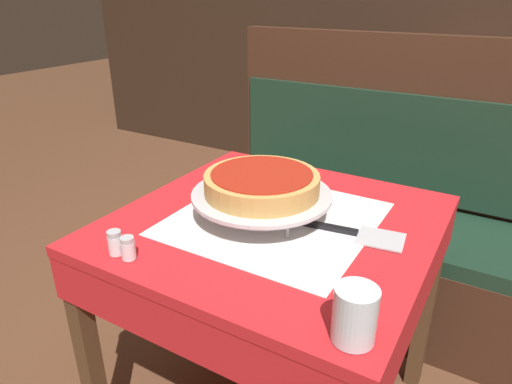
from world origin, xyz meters
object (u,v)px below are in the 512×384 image
(dining_table_front, at_px, (274,249))
(pizza_server, at_px, (350,232))
(salt_shaker, at_px, (115,243))
(deep_dish_pizza, at_px, (262,183))
(pizza_pan_stand, at_px, (262,196))
(booth_bench, at_px, (362,231))
(dining_table_rear, at_px, (461,123))
(water_glass_near, at_px, (355,315))
(pepper_shaker, at_px, (128,248))
(condiment_caddy, at_px, (451,93))

(dining_table_front, bearing_deg, pizza_server, 6.27)
(pizza_server, height_order, salt_shaker, salt_shaker)
(deep_dish_pizza, bearing_deg, pizza_server, 8.70)
(pizza_pan_stand, bearing_deg, pizza_server, 8.70)
(pizza_server, bearing_deg, dining_table_front, -173.73)
(dining_table_front, distance_m, pizza_server, 0.23)
(dining_table_front, relative_size, booth_bench, 0.60)
(dining_table_rear, bearing_deg, salt_shaker, -103.12)
(booth_bench, height_order, salt_shaker, booth_bench)
(pizza_server, relative_size, water_glass_near, 2.92)
(dining_table_front, height_order, dining_table_rear, same)
(booth_bench, relative_size, water_glass_near, 12.99)
(pizza_pan_stand, relative_size, deep_dish_pizza, 1.23)
(pizza_server, distance_m, pepper_shaker, 0.55)
(pizza_pan_stand, bearing_deg, booth_bench, 85.88)
(pizza_server, bearing_deg, booth_bench, 103.42)
(booth_bench, bearing_deg, pizza_server, -76.58)
(dining_table_front, height_order, pepper_shaker, pepper_shaker)
(dining_table_rear, bearing_deg, pepper_shaker, -102.03)
(water_glass_near, bearing_deg, condiment_caddy, 94.83)
(condiment_caddy, bearing_deg, water_glass_near, -85.17)
(dining_table_front, bearing_deg, booth_bench, 88.28)
(pizza_pan_stand, height_order, salt_shaker, pizza_pan_stand)
(pizza_server, distance_m, condiment_caddy, 1.71)
(dining_table_rear, distance_m, booth_bench, 1.00)
(pizza_pan_stand, distance_m, condiment_caddy, 1.76)
(booth_bench, height_order, water_glass_near, booth_bench)
(booth_bench, relative_size, deep_dish_pizza, 4.49)
(dining_table_front, height_order, booth_bench, booth_bench)
(pepper_shaker, height_order, condiment_caddy, condiment_caddy)
(dining_table_rear, xyz_separation_m, salt_shaker, (-0.48, -2.07, 0.14))
(salt_shaker, relative_size, pepper_shaker, 1.08)
(booth_bench, distance_m, pizza_pan_stand, 0.94)
(pizza_server, height_order, condiment_caddy, condiment_caddy)
(dining_table_rear, distance_m, deep_dish_pizza, 1.76)
(pizza_server, relative_size, pepper_shaker, 5.54)
(dining_table_rear, xyz_separation_m, condiment_caddy, (-0.08, 0.02, 0.15))
(pizza_server, xyz_separation_m, pepper_shaker, (-0.40, -0.37, 0.02))
(booth_bench, xyz_separation_m, water_glass_near, (0.32, -1.13, 0.47))
(dining_table_front, xyz_separation_m, salt_shaker, (-0.24, -0.35, 0.13))
(pizza_pan_stand, height_order, pepper_shaker, pizza_pan_stand)
(pizza_pan_stand, relative_size, condiment_caddy, 2.17)
(deep_dish_pizza, height_order, pepper_shaker, deep_dish_pizza)
(dining_table_rear, relative_size, pepper_shaker, 13.20)
(pizza_pan_stand, relative_size, salt_shaker, 6.27)
(pizza_server, height_order, pepper_shaker, pepper_shaker)
(water_glass_near, bearing_deg, pizza_pan_stand, 138.96)
(deep_dish_pizza, height_order, salt_shaker, deep_dish_pizza)
(deep_dish_pizza, xyz_separation_m, condiment_caddy, (0.20, 1.75, -0.06))
(pizza_pan_stand, bearing_deg, pepper_shaker, -115.52)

